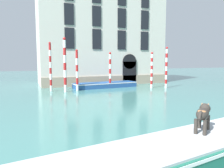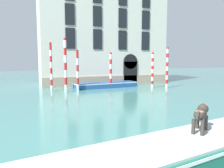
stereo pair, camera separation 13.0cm
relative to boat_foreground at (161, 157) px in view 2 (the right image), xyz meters
name	(u,v)px [view 2 (the right image)]	position (x,y,z in m)	size (l,w,h in m)	color
palazzo_left	(102,32)	(5.52, 21.21, 5.85)	(14.57, 6.13, 12.47)	beige
boat_foreground	(161,157)	(0.00, 0.00, 0.00)	(8.82, 3.09, 0.70)	#1E6651
dog_on_deck	(201,114)	(1.70, 0.49, 0.85)	(1.00, 0.81, 0.79)	#332D28
boat_moored_near_palazzo	(106,85)	(4.39, 16.48, -0.10)	(6.67, 2.42, 0.52)	#234C8C
mooring_pole_0	(65,65)	(0.04, 14.73, 2.01)	(0.25, 0.25, 4.73)	white
mooring_pole_1	(51,67)	(-1.08, 15.72, 1.84)	(0.21, 0.21, 4.38)	white
mooring_pole_2	(78,70)	(1.17, 15.08, 1.52)	(0.22, 0.22, 3.75)	white
mooring_pole_3	(152,70)	(8.54, 14.33, 1.44)	(0.23, 0.23, 3.59)	white
mooring_pole_4	(167,67)	(9.92, 13.83, 1.70)	(0.23, 0.23, 4.10)	white
mooring_pole_5	(111,70)	(4.68, 15.84, 1.43)	(0.23, 0.23, 3.57)	white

